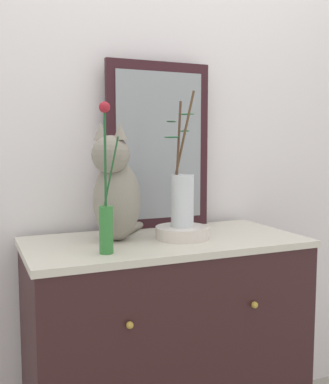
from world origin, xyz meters
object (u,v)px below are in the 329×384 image
vase_slim_green (106,212)px  vase_glass_clear (182,196)px  sideboard (165,355)px  cat_sitting (116,191)px  bowl_porcelain (182,232)px  mirror_leaning (159,146)px

vase_slim_green → vase_glass_clear: bearing=20.3°
sideboard → cat_sitting: (-0.18, 0.04, 0.65)m
vase_slim_green → bowl_porcelain: bearing=19.9°
cat_sitting → vase_slim_green: size_ratio=0.88×
mirror_leaning → bowl_porcelain: (-0.01, -0.26, -0.33)m
vase_slim_green → bowl_porcelain: (0.33, 0.12, -0.12)m
mirror_leaning → sideboard: bearing=-107.3°
sideboard → vase_glass_clear: bearing=-13.8°
sideboard → mirror_leaning: bearing=72.7°
mirror_leaning → bowl_porcelain: size_ratio=3.43×
vase_slim_green → bowl_porcelain: 0.37m
bowl_porcelain → vase_glass_clear: vase_glass_clear is taller
vase_slim_green → bowl_porcelain: size_ratio=2.41×
sideboard → vase_glass_clear: size_ratio=2.05×
mirror_leaning → vase_slim_green: bearing=-132.1°
cat_sitting → bowl_porcelain: 0.30m
vase_glass_clear → cat_sitting: bearing=166.9°
cat_sitting → bowl_porcelain: bearing=-13.6°
sideboard → mirror_leaning: size_ratio=1.49×
cat_sitting → bowl_porcelain: size_ratio=2.13×
sideboard → vase_glass_clear: 0.63m
bowl_porcelain → mirror_leaning: bearing=88.1°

